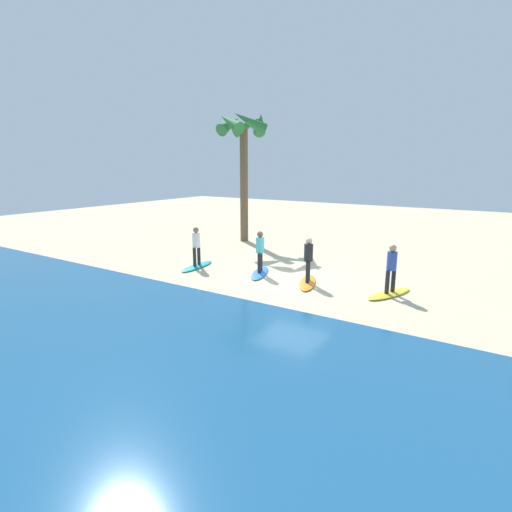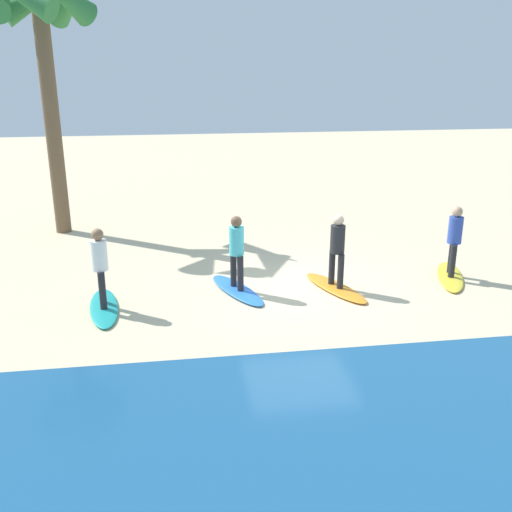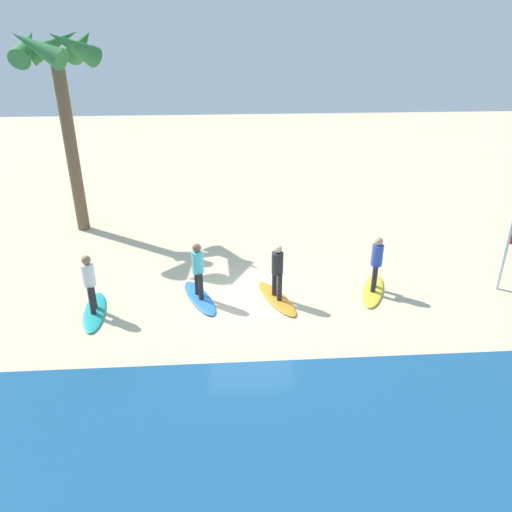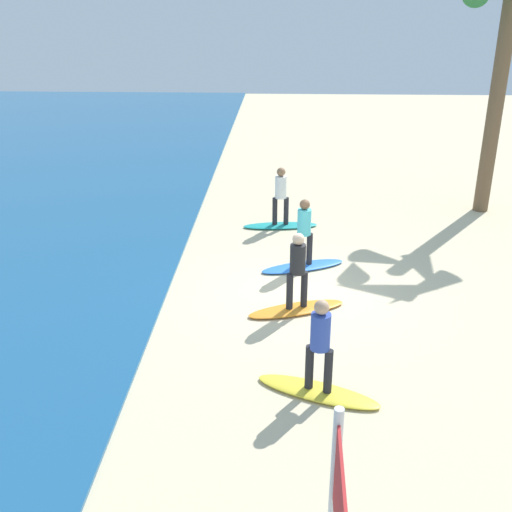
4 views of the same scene
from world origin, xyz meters
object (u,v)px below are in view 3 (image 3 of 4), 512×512
object	(u,v)px
surfboard_yellow	(373,290)
palm_tree	(58,69)
surfboard_orange	(277,299)
surfboard_blue	(200,298)
surfer_orange	(277,268)
surfer_teal	(89,280)
surfer_yellow	(377,260)
surfer_blue	(198,267)
surfboard_teal	(95,312)

from	to	relation	value
surfboard_yellow	palm_tree	size ratio (longest dim) A/B	0.29
surfboard_orange	surfboard_blue	distance (m)	2.20
surfer_orange	palm_tree	xyz separation A→B (m)	(6.78, -5.75, 4.69)
surfer_teal	surfer_orange	bearing A→B (deg)	-175.86
surfer_orange	surfer_teal	bearing A→B (deg)	4.14
surfer_yellow	surfboard_orange	bearing A→B (deg)	5.90
surfer_blue	palm_tree	xyz separation A→B (m)	(4.59, -5.56, 4.69)
surfer_yellow	surfboard_teal	xyz separation A→B (m)	(7.89, 0.66, -0.99)
surfer_orange	surfboard_yellow	bearing A→B (deg)	-174.10
surfer_orange	surfboard_blue	bearing A→B (deg)	-5.09
surfboard_teal	surfer_yellow	bearing A→B (deg)	87.83
surfer_orange	surfer_teal	size ratio (longest dim) A/B	1.00
surfboard_blue	surfer_yellow	bearing A→B (deg)	69.52
surfer_teal	surfboard_yellow	bearing A→B (deg)	-175.22
surfboard_yellow	surfer_blue	world-z (taller)	surfer_blue
surfboard_yellow	surfer_yellow	size ratio (longest dim) A/B	1.28
surfboard_blue	surfer_blue	xyz separation A→B (m)	(-0.00, 0.00, 0.99)
surfer_orange	palm_tree	world-z (taller)	palm_tree
surfboard_yellow	surfer_orange	world-z (taller)	surfer_orange
surfboard_yellow	palm_tree	world-z (taller)	palm_tree
surfboard_orange	surfer_blue	world-z (taller)	surfer_blue
surfer_orange	surfer_teal	distance (m)	5.03
surfer_yellow	surfer_orange	xyz separation A→B (m)	(2.88, 0.30, 0.00)
palm_tree	surfer_teal	bearing A→B (deg)	106.07
surfboard_blue	surfboard_teal	size ratio (longest dim) A/B	1.00
surfer_teal	palm_tree	distance (m)	7.91
surfboard_yellow	surfboard_orange	size ratio (longest dim) A/B	1.00
surfboard_yellow	surfboard_blue	xyz separation A→B (m)	(5.07, 0.10, 0.00)
surfboard_orange	surfer_yellow	bearing A→B (deg)	75.09
surfboard_orange	surfer_orange	world-z (taller)	surfer_orange
surfboard_yellow	surfer_teal	distance (m)	7.98
surfboard_teal	palm_tree	distance (m)	8.54
surfboard_orange	surfboard_blue	bearing A→B (deg)	-115.90
surfer_orange	surfer_teal	xyz separation A→B (m)	(5.02, 0.36, 0.00)
surfboard_orange	surfer_teal	xyz separation A→B (m)	(5.02, 0.36, 0.99)
surfer_yellow	surfboard_orange	distance (m)	3.06
surfboard_blue	surfer_blue	distance (m)	0.99
palm_tree	surfer_yellow	bearing A→B (deg)	150.52
surfer_orange	surfer_blue	world-z (taller)	same
surfboard_teal	palm_tree	world-z (taller)	palm_tree
surfer_yellow	surfer_teal	world-z (taller)	same
surfer_yellow	surfboard_teal	distance (m)	7.98
surfboard_orange	palm_tree	distance (m)	10.55
surfboard_blue	surfboard_teal	xyz separation A→B (m)	(2.82, 0.56, 0.00)
surfer_orange	palm_tree	bearing A→B (deg)	-40.33
surfboard_orange	surfer_blue	distance (m)	2.41
surfboard_blue	surfboard_teal	distance (m)	2.88
palm_tree	surfer_blue	bearing A→B (deg)	129.52
surfer_yellow	surfer_blue	bearing A→B (deg)	1.15
surfer_orange	palm_tree	distance (m)	10.05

